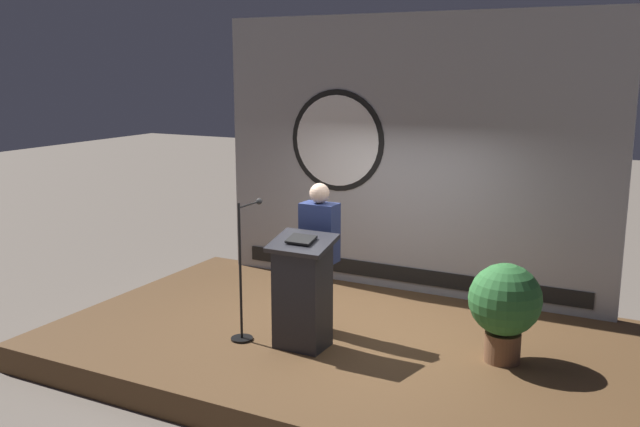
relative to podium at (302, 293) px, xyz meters
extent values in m
plane|color=#6B6056|center=(0.26, 0.49, -0.89)|extent=(40.00, 40.00, 0.00)
cube|color=brown|center=(0.26, 0.49, -0.74)|extent=(6.40, 4.00, 0.30)
cube|color=#9E9EA3|center=(0.26, 2.34, 1.19)|extent=(5.27, 0.10, 3.57)
cylinder|color=black|center=(-0.73, 2.29, 1.35)|extent=(1.36, 0.02, 1.36)
cylinder|color=white|center=(-0.73, 2.28, 1.35)|extent=(1.21, 0.02, 1.21)
cube|color=black|center=(0.26, 2.29, -0.37)|extent=(4.75, 0.02, 0.20)
cube|color=#26262B|center=(0.00, 0.00, -0.04)|extent=(0.52, 0.40, 1.10)
cube|color=#26262B|center=(0.00, 0.00, 0.54)|extent=(0.64, 0.50, 0.17)
cube|color=black|center=(0.00, -0.02, 0.58)|extent=(0.28, 0.20, 0.07)
cylinder|color=black|center=(-0.05, 0.48, -0.19)|extent=(0.26, 0.26, 0.81)
cube|color=navy|center=(-0.05, 0.48, 0.55)|extent=(0.40, 0.24, 0.65)
sphere|color=beige|center=(-0.05, 0.48, 0.98)|extent=(0.22, 0.22, 0.22)
cylinder|color=black|center=(-0.67, -0.15, -0.58)|extent=(0.24, 0.24, 0.02)
cylinder|color=black|center=(-0.67, -0.15, 0.17)|extent=(0.03, 0.03, 1.52)
cylinder|color=black|center=(-0.67, 0.05, 0.88)|extent=(0.02, 0.40, 0.02)
sphere|color=#262626|center=(-0.67, 0.25, 0.88)|extent=(0.07, 0.07, 0.07)
cylinder|color=brown|center=(1.97, 0.60, -0.44)|extent=(0.36, 0.36, 0.30)
sphere|color=#2D6B33|center=(1.97, 0.60, 0.06)|extent=(0.73, 0.73, 0.73)
camera|label=1|loc=(3.42, -6.15, 2.33)|focal=39.54mm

